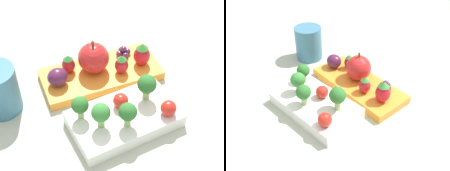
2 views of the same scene
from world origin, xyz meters
TOP-DOWN VIEW (x-y plane):
  - ground_plane at (0.00, 0.00)m, footprint 4.00×4.00m
  - bento_box_savoury at (-0.01, 0.06)m, footprint 0.19×0.12m
  - bento_box_fruit at (-0.01, -0.06)m, footprint 0.23×0.11m
  - broccoli_floret_0 at (0.04, 0.07)m, footprint 0.03×0.03m
  - broccoli_floret_1 at (-0.05, 0.04)m, footprint 0.03×0.03m
  - broccoli_floret_2 at (0.07, 0.04)m, footprint 0.03×0.03m
  - broccoli_floret_3 at (0.00, 0.09)m, footprint 0.03×0.03m
  - cherry_tomato_0 at (-0.07, 0.09)m, footprint 0.03×0.03m
  - cherry_tomato_1 at (-0.01, 0.04)m, footprint 0.03×0.03m
  - apple at (-0.00, -0.07)m, footprint 0.06×0.06m
  - strawberry_0 at (0.05, -0.08)m, footprint 0.03×0.03m
  - strawberry_1 at (-0.09, -0.05)m, footprint 0.03×0.03m
  - strawberry_2 at (-0.05, -0.04)m, footprint 0.03×0.03m
  - plum at (0.07, -0.06)m, footprint 0.04×0.04m
  - grape_cluster at (-0.07, -0.09)m, footprint 0.03×0.03m
  - drinking_cup at (0.18, -0.06)m, footprint 0.07×0.07m

SIDE VIEW (x-z plane):
  - ground_plane at x=0.00m, z-range 0.00..0.00m
  - bento_box_fruit at x=-0.01m, z-range 0.00..0.02m
  - bento_box_savoury at x=-0.01m, z-range 0.00..0.03m
  - grape_cluster at x=-0.07m, z-range 0.02..0.04m
  - plum at x=0.07m, z-range 0.02..0.05m
  - strawberry_0 at x=0.05m, z-range 0.02..0.06m
  - strawberry_2 at x=-0.05m, z-range 0.02..0.06m
  - cherry_tomato_1 at x=-0.01m, z-range 0.03..0.05m
  - cherry_tomato_0 at x=-0.07m, z-range 0.03..0.05m
  - strawberry_1 at x=-0.09m, z-range 0.02..0.07m
  - drinking_cup at x=0.18m, z-range 0.00..0.09m
  - apple at x=0.00m, z-range 0.01..0.08m
  - broccoli_floret_2 at x=0.07m, z-range 0.03..0.08m
  - broccoli_floret_3 at x=0.00m, z-range 0.03..0.08m
  - broccoli_floret_0 at x=0.04m, z-range 0.03..0.08m
  - broccoli_floret_1 at x=-0.05m, z-range 0.03..0.08m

